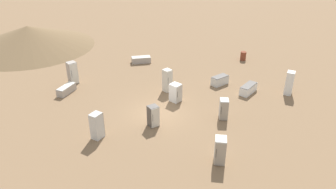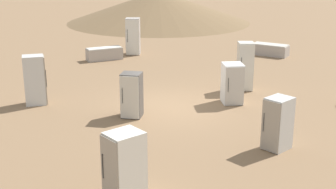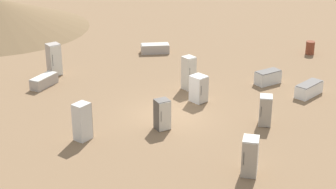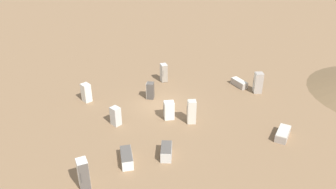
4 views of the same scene
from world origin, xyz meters
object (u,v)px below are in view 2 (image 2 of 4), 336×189
at_px(discarded_fridge_6, 133,36).
at_px(discarded_fridge_11, 270,50).
at_px(discarded_fridge_5, 35,80).
at_px(discarded_fridge_2, 132,95).
at_px(discarded_fridge_8, 232,84).
at_px(discarded_fridge_10, 104,54).
at_px(discarded_fridge_4, 278,124).
at_px(discarded_fridge_3, 124,168).
at_px(discarded_fridge_0, 245,66).

relative_size(discarded_fridge_6, discarded_fridge_11, 0.97).
bearing_deg(discarded_fridge_11, discarded_fridge_5, -19.45).
bearing_deg(discarded_fridge_11, discarded_fridge_2, -3.07).
xyz_separation_m(discarded_fridge_8, discarded_fridge_10, (-7.21, -5.05, -0.41)).
bearing_deg(discarded_fridge_4, discarded_fridge_10, -13.89).
relative_size(discarded_fridge_6, discarded_fridge_10, 1.01).
xyz_separation_m(discarded_fridge_3, discarded_fridge_5, (-6.99, -3.34, 0.07)).
bearing_deg(discarded_fridge_8, discarded_fridge_5, -4.81).
distance_m(discarded_fridge_2, discarded_fridge_8, 3.76).
xyz_separation_m(discarded_fridge_2, discarded_fridge_3, (5.47, -0.07, 0.07)).
height_order(discarded_fridge_0, discarded_fridge_6, discarded_fridge_6).
distance_m(discarded_fridge_4, discarded_fridge_11, 12.26).
bearing_deg(discarded_fridge_5, discarded_fridge_10, 152.65).
height_order(discarded_fridge_0, discarded_fridge_2, discarded_fridge_0).
distance_m(discarded_fridge_4, discarded_fridge_10, 12.58).
height_order(discarded_fridge_0, discarded_fridge_3, discarded_fridge_0).
bearing_deg(discarded_fridge_3, discarded_fridge_5, -10.96).
distance_m(discarded_fridge_8, discarded_fridge_11, 8.53).
relative_size(discarded_fridge_2, discarded_fridge_5, 0.84).
bearing_deg(discarded_fridge_4, discarded_fridge_8, -33.50).
bearing_deg(discarded_fridge_3, discarded_fridge_0, -64.39).
relative_size(discarded_fridge_4, discarded_fridge_6, 0.77).
height_order(discarded_fridge_3, discarded_fridge_6, discarded_fridge_6).
relative_size(discarded_fridge_0, discarded_fridge_11, 0.96).
bearing_deg(discarded_fridge_11, discarded_fridge_4, 20.55).
height_order(discarded_fridge_0, discarded_fridge_8, discarded_fridge_0).
bearing_deg(discarded_fridge_8, discarded_fridge_4, 93.81).
height_order(discarded_fridge_2, discarded_fridge_10, discarded_fridge_2).
bearing_deg(discarded_fridge_11, discarded_fridge_10, -51.37).
bearing_deg(discarded_fridge_3, discarded_fridge_11, -62.61).
height_order(discarded_fridge_2, discarded_fridge_4, discarded_fridge_2).
bearing_deg(discarded_fridge_2, discarded_fridge_5, -10.60).
bearing_deg(discarded_fridge_8, discarded_fridge_3, 59.18).
bearing_deg(discarded_fridge_8, discarded_fridge_11, -116.67).
height_order(discarded_fridge_4, discarded_fridge_5, discarded_fridge_5).
xyz_separation_m(discarded_fridge_10, discarded_fridge_11, (-0.56, 8.53, -0.01)).
bearing_deg(discarded_fridge_3, discarded_fridge_2, -37.22).
bearing_deg(discarded_fridge_3, discarded_fridge_10, -30.62).
relative_size(discarded_fridge_4, discarded_fridge_8, 1.02).
bearing_deg(discarded_fridge_5, discarded_fridge_8, 75.73).
bearing_deg(discarded_fridge_4, discarded_fridge_2, 14.66).
bearing_deg(discarded_fridge_11, discarded_fridge_8, 10.72).
height_order(discarded_fridge_3, discarded_fridge_11, discarded_fridge_3).
xyz_separation_m(discarded_fridge_0, discarded_fridge_3, (8.35, -4.41, -0.14)).
xyz_separation_m(discarded_fridge_4, discarded_fridge_6, (-12.55, -4.09, 0.21)).
distance_m(discarded_fridge_0, discarded_fridge_4, 5.74).
distance_m(discarded_fridge_2, discarded_fridge_3, 5.47).
xyz_separation_m(discarded_fridge_0, discarded_fridge_5, (1.36, -7.76, -0.06)).
xyz_separation_m(discarded_fridge_4, discarded_fridge_10, (-11.31, -5.51, -0.42)).
bearing_deg(discarded_fridge_10, discarded_fridge_3, 164.21).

